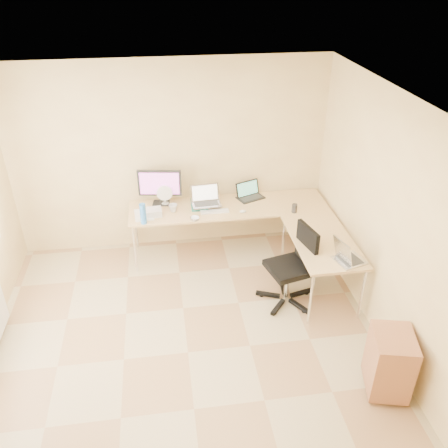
{
  "coord_description": "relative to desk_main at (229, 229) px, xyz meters",
  "views": [
    {
      "loc": [
        -0.14,
        -3.61,
        3.7
      ],
      "look_at": [
        0.55,
        1.1,
        0.9
      ],
      "focal_mm": 37.52,
      "sensor_mm": 36.0,
      "label": 1
    }
  ],
  "objects": [
    {
      "name": "desk_return",
      "position": [
        0.98,
        -1.0,
        0.0
      ],
      "size": [
        0.7,
        1.3,
        0.73
      ],
      "primitive_type": "cube",
      "color": "tan",
      "rests_on": "ground"
    },
    {
      "name": "desk_main",
      "position": [
        0.0,
        0.0,
        0.0
      ],
      "size": [
        2.65,
        0.7,
        0.73
      ],
      "primitive_type": "cube",
      "color": "tan",
      "rests_on": "ground"
    },
    {
      "name": "laptop_center",
      "position": [
        -0.3,
        0.0,
        0.54
      ],
      "size": [
        0.4,
        0.31,
        0.25
      ],
      "primitive_type": "cube",
      "rotation": [
        0.0,
        0.0,
        0.06
      ],
      "color": "#9999A6",
      "rests_on": "desk_main"
    },
    {
      "name": "cabinet",
      "position": [
        1.13,
        -2.6,
        -0.01
      ],
      "size": [
        0.47,
        0.53,
        0.63
      ],
      "primitive_type": "cube",
      "rotation": [
        0.0,
        0.0,
        -0.24
      ],
      "color": "olive",
      "rests_on": "ground"
    },
    {
      "name": "white_box",
      "position": [
        -1.02,
        -0.11,
        0.41
      ],
      "size": [
        0.25,
        0.19,
        0.09
      ],
      "primitive_type": "cube",
      "rotation": [
        0.0,
        0.0,
        0.06
      ],
      "color": "silver",
      "rests_on": "desk_main"
    },
    {
      "name": "floor",
      "position": [
        -0.72,
        -1.85,
        -0.36
      ],
      "size": [
        4.5,
        4.5,
        0.0
      ],
      "primitive_type": "plane",
      "color": "tan",
      "rests_on": "ground"
    },
    {
      "name": "mouse",
      "position": [
        0.15,
        -0.21,
        0.38
      ],
      "size": [
        0.11,
        0.09,
        0.03
      ],
      "primitive_type": "ellipsoid",
      "rotation": [
        0.0,
        0.0,
        -0.4
      ],
      "color": "silver",
      "rests_on": "desk_main"
    },
    {
      "name": "cd_stack",
      "position": [
        -0.49,
        -0.3,
        0.38
      ],
      "size": [
        0.13,
        0.13,
        0.03
      ],
      "primitive_type": "cylinder",
      "rotation": [
        0.0,
        0.0,
        -0.09
      ],
      "color": "silver",
      "rests_on": "desk_main"
    },
    {
      "name": "mug",
      "position": [
        -0.74,
        -0.05,
        0.42
      ],
      "size": [
        0.13,
        0.13,
        0.1
      ],
      "primitive_type": "imported",
      "rotation": [
        0.0,
        0.0,
        0.15
      ],
      "color": "silver",
      "rests_on": "desk_main"
    },
    {
      "name": "black_cup",
      "position": [
        0.82,
        -0.3,
        0.42
      ],
      "size": [
        0.08,
        0.08,
        0.12
      ],
      "primitive_type": "cylinder",
      "rotation": [
        0.0,
        0.0,
        -0.14
      ],
      "color": "#292727",
      "rests_on": "desk_main"
    },
    {
      "name": "wall_right",
      "position": [
        1.38,
        -1.85,
        0.93
      ],
      "size": [
        0.0,
        4.5,
        4.5
      ],
      "primitive_type": "plane",
      "rotation": [
        1.57,
        0.0,
        -1.57
      ],
      "color": "beige",
      "rests_on": "ground"
    },
    {
      "name": "book_stack",
      "position": [
        -0.39,
        0.05,
        0.39
      ],
      "size": [
        0.22,
        0.3,
        0.05
      ],
      "primitive_type": "cube",
      "rotation": [
        0.0,
        0.0,
        -0.03
      ],
      "color": "#17584B",
      "rests_on": "desk_main"
    },
    {
      "name": "ceiling",
      "position": [
        -0.72,
        -1.85,
        2.24
      ],
      "size": [
        4.5,
        4.5,
        0.0
      ],
      "primitive_type": "plane",
      "rotation": [
        3.14,
        0.0,
        0.0
      ],
      "color": "white",
      "rests_on": "ground"
    },
    {
      "name": "desk_fan",
      "position": [
        -0.84,
        0.17,
        0.5
      ],
      "size": [
        0.22,
        0.22,
        0.27
      ],
      "primitive_type": "cylinder",
      "rotation": [
        0.0,
        0.0,
        -0.05
      ],
      "color": "white",
      "rests_on": "desk_main"
    },
    {
      "name": "monitor",
      "position": [
        -0.9,
        0.2,
        0.61
      ],
      "size": [
        0.6,
        0.27,
        0.49
      ],
      "primitive_type": "cube",
      "rotation": [
        0.0,
        0.0,
        -0.16
      ],
      "color": "black",
      "rests_on": "desk_main"
    },
    {
      "name": "keyboard",
      "position": [
        -0.21,
        -0.14,
        0.37
      ],
      "size": [
        0.37,
        0.11,
        0.02
      ],
      "primitive_type": "cube",
      "rotation": [
        0.0,
        0.0,
        0.02
      ],
      "color": "silver",
      "rests_on": "desk_main"
    },
    {
      "name": "water_bottle",
      "position": [
        -1.13,
        -0.3,
        0.5
      ],
      "size": [
        0.09,
        0.09,
        0.27
      ],
      "primitive_type": "cylinder",
      "rotation": [
        0.0,
        0.0,
        0.16
      ],
      "color": "blue",
      "rests_on": "desk_main"
    },
    {
      "name": "office_chair",
      "position": [
        0.53,
        -1.15,
        0.14
      ],
      "size": [
        0.72,
        0.72,
        0.99
      ],
      "primitive_type": "cube",
      "rotation": [
        0.0,
        0.0,
        0.24
      ],
      "color": "black",
      "rests_on": "ground"
    },
    {
      "name": "laptop_black",
      "position": [
        0.33,
        0.18,
        0.48
      ],
      "size": [
        0.43,
        0.38,
        0.23
      ],
      "primitive_type": "cube",
      "rotation": [
        0.0,
        0.0,
        0.39
      ],
      "color": "black",
      "rests_on": "desk_main"
    },
    {
      "name": "laptop_return",
      "position": [
        1.13,
        -1.46,
        0.49
      ],
      "size": [
        0.43,
        0.37,
        0.24
      ],
      "primitive_type": "cube",
      "rotation": [
        0.0,
        0.0,
        1.85
      ],
      "color": "#B3B3B5",
      "rests_on": "desk_return"
    },
    {
      "name": "wall_back",
      "position": [
        -0.72,
        0.4,
        0.93
      ],
      "size": [
        4.5,
        0.0,
        4.5
      ],
      "primitive_type": "plane",
      "rotation": [
        1.57,
        0.0,
        0.0
      ],
      "color": "beige",
      "rests_on": "ground"
    },
    {
      "name": "papers",
      "position": [
        -1.13,
        -0.09,
        0.37
      ],
      "size": [
        0.26,
        0.36,
        0.01
      ],
      "primitive_type": "cube",
      "rotation": [
        0.0,
        0.0,
        0.08
      ],
      "color": "white",
      "rests_on": "desk_main"
    }
  ]
}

